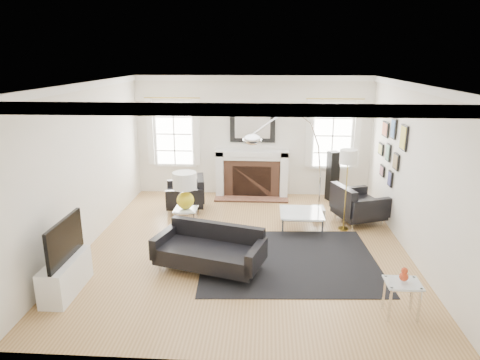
# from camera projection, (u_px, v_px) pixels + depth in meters

# --- Properties ---
(floor) EXTENTS (6.00, 6.00, 0.00)m
(floor) POSITION_uv_depth(u_px,v_px,m) (246.00, 245.00, 7.55)
(floor) COLOR #996C40
(floor) RESTS_ON ground
(back_wall) EXTENTS (5.50, 0.04, 2.80)m
(back_wall) POSITION_uv_depth(u_px,v_px,m) (253.00, 137.00, 10.03)
(back_wall) COLOR silver
(back_wall) RESTS_ON floor
(front_wall) EXTENTS (5.50, 0.04, 2.80)m
(front_wall) POSITION_uv_depth(u_px,v_px,m) (231.00, 245.00, 4.28)
(front_wall) COLOR silver
(front_wall) RESTS_ON floor
(left_wall) EXTENTS (0.04, 6.00, 2.80)m
(left_wall) POSITION_uv_depth(u_px,v_px,m) (86.00, 166.00, 7.32)
(left_wall) COLOR silver
(left_wall) RESTS_ON floor
(right_wall) EXTENTS (0.04, 6.00, 2.80)m
(right_wall) POSITION_uv_depth(u_px,v_px,m) (414.00, 172.00, 6.99)
(right_wall) COLOR silver
(right_wall) RESTS_ON floor
(ceiling) EXTENTS (5.50, 6.00, 0.02)m
(ceiling) POSITION_uv_depth(u_px,v_px,m) (247.00, 83.00, 6.77)
(ceiling) COLOR white
(ceiling) RESTS_ON back_wall
(crown_molding) EXTENTS (5.50, 6.00, 0.12)m
(crown_molding) POSITION_uv_depth(u_px,v_px,m) (247.00, 87.00, 6.78)
(crown_molding) COLOR white
(crown_molding) RESTS_ON back_wall
(fireplace) EXTENTS (1.70, 0.69, 1.11)m
(fireplace) POSITION_uv_depth(u_px,v_px,m) (252.00, 174.00, 10.07)
(fireplace) COLOR white
(fireplace) RESTS_ON floor
(mantel_mirror) EXTENTS (1.05, 0.07, 0.75)m
(mantel_mirror) POSITION_uv_depth(u_px,v_px,m) (253.00, 126.00, 9.92)
(mantel_mirror) COLOR black
(mantel_mirror) RESTS_ON back_wall
(window_left) EXTENTS (1.24, 0.15, 1.62)m
(window_left) POSITION_uv_depth(u_px,v_px,m) (174.00, 134.00, 10.08)
(window_left) COLOR white
(window_left) RESTS_ON back_wall
(window_right) EXTENTS (1.24, 0.15, 1.62)m
(window_right) POSITION_uv_depth(u_px,v_px,m) (333.00, 135.00, 9.85)
(window_right) COLOR white
(window_right) RESTS_ON back_wall
(gallery_wall) EXTENTS (0.04, 1.73, 1.29)m
(gallery_wall) POSITION_uv_depth(u_px,v_px,m) (391.00, 147.00, 8.19)
(gallery_wall) COLOR black
(gallery_wall) RESTS_ON right_wall
(tv_unit) EXTENTS (0.35, 1.00, 1.09)m
(tv_unit) POSITION_uv_depth(u_px,v_px,m) (66.00, 271.00, 5.97)
(tv_unit) COLOR white
(tv_unit) RESTS_ON floor
(area_rug) EXTENTS (2.96, 2.52, 0.01)m
(area_rug) POSITION_uv_depth(u_px,v_px,m) (289.00, 260.00, 7.00)
(area_rug) COLOR black
(area_rug) RESTS_ON floor
(sofa) EXTENTS (1.82, 1.21, 0.55)m
(sofa) POSITION_uv_depth(u_px,v_px,m) (210.00, 250.00, 6.67)
(sofa) COLOR black
(sofa) RESTS_ON floor
(armchair_left) EXTENTS (0.93, 1.01, 0.60)m
(armchair_left) POSITION_uv_depth(u_px,v_px,m) (188.00, 195.00, 9.22)
(armchair_left) COLOR black
(armchair_left) RESTS_ON floor
(armchair_right) EXTENTS (1.11, 1.17, 0.64)m
(armchair_right) POSITION_uv_depth(u_px,v_px,m) (356.00, 205.00, 8.52)
(armchair_right) COLOR black
(armchair_right) RESTS_ON floor
(coffee_table) EXTENTS (0.81, 0.81, 0.36)m
(coffee_table) POSITION_uv_depth(u_px,v_px,m) (301.00, 214.00, 8.15)
(coffee_table) COLOR silver
(coffee_table) RESTS_ON floor
(side_table_left) EXTENTS (0.43, 0.43, 0.47)m
(side_table_left) POSITION_uv_depth(u_px,v_px,m) (186.00, 214.00, 8.03)
(side_table_left) COLOR silver
(side_table_left) RESTS_ON floor
(nesting_table) EXTENTS (0.44, 0.37, 0.48)m
(nesting_table) POSITION_uv_depth(u_px,v_px,m) (402.00, 290.00, 5.41)
(nesting_table) COLOR silver
(nesting_table) RESTS_ON floor
(gourd_lamp) EXTENTS (0.44, 0.44, 0.70)m
(gourd_lamp) POSITION_uv_depth(u_px,v_px,m) (185.00, 188.00, 7.89)
(gourd_lamp) COLOR yellow
(gourd_lamp) RESTS_ON side_table_left
(orange_vase) EXTENTS (0.11, 0.11, 0.18)m
(orange_vase) POSITION_uv_depth(u_px,v_px,m) (404.00, 275.00, 5.35)
(orange_vase) COLOR #C03918
(orange_vase) RESTS_ON nesting_table
(arc_floor_lamp) EXTENTS (1.64, 1.52, 2.32)m
(arc_floor_lamp) POSITION_uv_depth(u_px,v_px,m) (289.00, 164.00, 8.06)
(arc_floor_lamp) COLOR white
(arc_floor_lamp) RESTS_ON floor
(stick_floor_lamp) EXTENTS (0.32, 0.32, 1.57)m
(stick_floor_lamp) POSITION_uv_depth(u_px,v_px,m) (348.00, 161.00, 7.86)
(stick_floor_lamp) COLOR gold
(stick_floor_lamp) RESTS_ON floor
(speaker_tower) EXTENTS (0.30, 0.30, 1.14)m
(speaker_tower) POSITION_uv_depth(u_px,v_px,m) (333.00, 176.00, 9.81)
(speaker_tower) COLOR black
(speaker_tower) RESTS_ON floor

